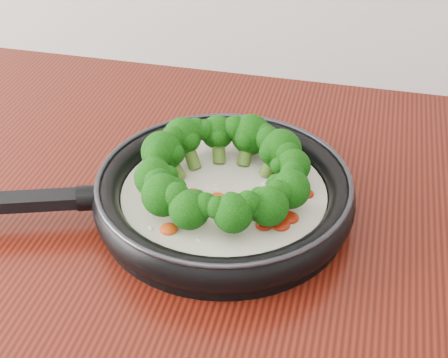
# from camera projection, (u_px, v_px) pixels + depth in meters

# --- Properties ---
(skillet) EXTENTS (0.51, 0.40, 0.09)m
(skillet) POSITION_uv_depth(u_px,v_px,m) (222.00, 189.00, 0.77)
(skillet) COLOR black
(skillet) RESTS_ON counter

